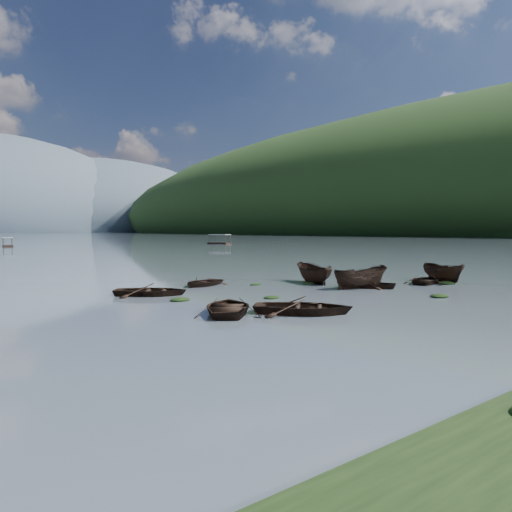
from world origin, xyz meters
TOP-DOWN VIEW (x-y plane):
  - ground_plane at (0.00, 0.00)m, footprint 2400.00×2400.00m
  - right_hill_far at (460.00, 220.00)m, footprint 520.00×1200.00m
  - haze_mtn_d at (320.00, 900.00)m, footprint 520.00×520.00m
  - rowboat_0 at (-6.40, 0.49)m, footprint 5.53×5.62m
  - rowboat_1 at (-9.00, 2.82)m, footprint 5.13×5.39m
  - rowboat_2 at (3.69, 5.39)m, footprint 4.58×2.34m
  - rowboat_3 at (4.26, 5.48)m, footprint 4.39×4.85m
  - rowboat_4 at (9.84, 4.37)m, footprint 4.67×4.01m
  - rowboat_5 at (11.57, 4.03)m, footprint 3.27×4.64m
  - rowboat_6 at (-8.98, 10.82)m, footprint 5.29×5.10m
  - rowboat_7 at (-3.77, 13.27)m, footprint 4.62×4.07m
  - rowboat_8 at (3.51, 9.65)m, footprint 2.94×4.61m
  - weed_clump_0 at (-4.20, 5.31)m, footprint 0.97×0.79m
  - weed_clump_1 at (-5.12, 1.73)m, footprint 1.04×0.83m
  - weed_clump_2 at (3.71, -0.41)m, footprint 1.20×0.96m
  - weed_clump_3 at (-0.66, 11.20)m, footprint 0.82×0.69m
  - weed_clump_4 at (10.43, 3.13)m, footprint 1.31×1.04m
  - weed_clump_5 at (-8.76, 7.77)m, footprint 1.13×0.91m
  - weed_clump_6 at (2.66, 9.30)m, footprint 0.99×0.82m
  - weed_clump_7 at (5.11, 10.65)m, footprint 1.14×0.91m
  - pontoon_centre at (4.16, 107.77)m, footprint 3.14×5.59m
  - pontoon_right at (54.33, 95.73)m, footprint 4.49×6.93m

SIDE VIEW (x-z plane):
  - ground_plane at x=0.00m, z-range 0.00..0.00m
  - right_hill_far at x=460.00m, z-range -95.00..95.00m
  - haze_mtn_d at x=320.00m, z-range -110.00..110.00m
  - rowboat_0 at x=-6.40m, z-range -0.48..0.48m
  - rowboat_1 at x=-9.00m, z-range -0.45..0.45m
  - rowboat_2 at x=3.69m, z-range -0.84..0.84m
  - rowboat_3 at x=4.26m, z-range -0.41..0.41m
  - rowboat_4 at x=9.84m, z-range -0.41..0.41m
  - rowboat_5 at x=11.57m, z-range -0.84..0.84m
  - rowboat_6 at x=-8.98m, z-range -0.45..0.45m
  - rowboat_7 at x=-3.77m, z-range -0.40..0.40m
  - rowboat_8 at x=3.51m, z-range -0.83..0.83m
  - weed_clump_0 at x=-4.20m, z-range -0.11..0.11m
  - weed_clump_1 at x=-5.12m, z-range -0.11..0.11m
  - weed_clump_2 at x=3.71m, z-range -0.13..0.13m
  - weed_clump_3 at x=-0.66m, z-range -0.09..0.09m
  - weed_clump_4 at x=10.43m, z-range -0.14..0.14m
  - weed_clump_5 at x=-8.76m, z-range -0.12..0.12m
  - weed_clump_6 at x=2.66m, z-range -0.10..0.10m
  - weed_clump_7 at x=5.11m, z-range -0.12..0.12m
  - pontoon_centre at x=4.16m, z-range -1.01..1.01m
  - pontoon_right at x=54.33m, z-range -1.23..1.23m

